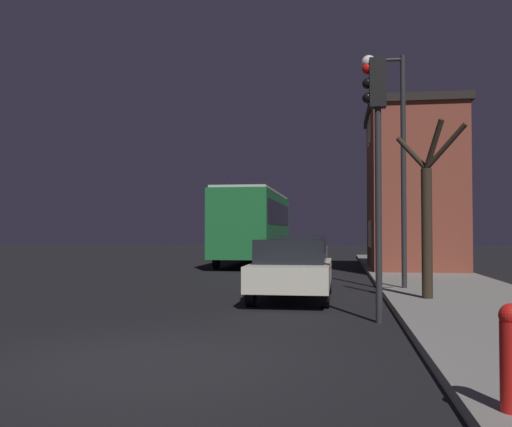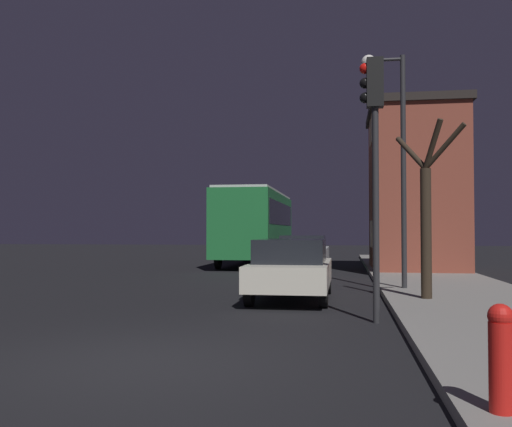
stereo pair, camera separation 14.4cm
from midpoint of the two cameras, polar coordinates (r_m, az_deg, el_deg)
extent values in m
plane|color=black|center=(7.62, -11.30, -14.30)|extent=(120.00, 120.00, 0.00)
cube|color=brown|center=(24.26, 15.25, 2.13)|extent=(3.46, 5.49, 6.27)
cube|color=black|center=(24.70, 15.19, 9.76)|extent=(3.70, 5.73, 0.30)
cube|color=#E5C67F|center=(23.46, 11.21, -2.01)|extent=(0.03, 0.70, 1.10)
cube|color=#E5C67F|center=(24.67, 11.07, -2.00)|extent=(0.03, 0.70, 1.10)
cube|color=#E5C67F|center=(23.82, 11.15, 8.33)|extent=(0.03, 0.70, 1.10)
cube|color=#E5C67F|center=(25.01, 11.01, 7.84)|extent=(0.03, 0.70, 1.10)
cylinder|color=#28282B|center=(15.79, 14.28, 4.14)|extent=(0.14, 0.14, 6.24)
cylinder|color=#28282B|center=(16.33, 12.58, 14.75)|extent=(0.90, 0.09, 0.09)
sphere|color=white|center=(16.29, 10.95, 14.60)|extent=(0.40, 0.40, 0.40)
cylinder|color=#28282B|center=(10.55, 11.77, -0.11)|extent=(0.12, 0.12, 3.91)
cube|color=black|center=(10.89, 11.69, 12.65)|extent=(0.30, 0.24, 0.90)
sphere|color=red|center=(10.95, 10.71, 14.02)|extent=(0.20, 0.20, 0.20)
sphere|color=black|center=(10.88, 10.72, 12.66)|extent=(0.20, 0.20, 0.20)
sphere|color=black|center=(10.81, 10.72, 11.27)|extent=(0.20, 0.20, 0.20)
cylinder|color=#2D2319|center=(13.41, 16.43, -1.90)|extent=(0.24, 0.24, 2.93)
cylinder|color=#2D2319|center=(14.01, 15.04, 5.85)|extent=(0.65, 1.15, 0.95)
cylinder|color=#2D2319|center=(13.30, 18.12, 6.35)|extent=(0.87, 0.73, 0.97)
cylinder|color=#2D2319|center=(13.32, 17.06, 6.62)|extent=(0.42, 0.66, 1.08)
cube|color=#1E6B33|center=(28.17, -0.33, -1.14)|extent=(2.54, 10.30, 2.97)
cube|color=black|center=(28.18, -0.33, -0.06)|extent=(2.56, 9.48, 1.07)
cube|color=#B2B2B2|center=(28.23, -0.33, 1.99)|extent=(2.41, 9.79, 0.12)
cylinder|color=black|center=(31.37, 2.72, -3.92)|extent=(0.18, 0.96, 0.96)
cylinder|color=black|center=(31.69, -1.53, -3.90)|extent=(0.18, 0.96, 0.96)
cylinder|color=black|center=(24.72, 1.20, -4.50)|extent=(0.18, 0.96, 0.96)
cylinder|color=black|center=(25.12, -4.15, -4.45)|extent=(0.18, 0.96, 0.96)
cube|color=beige|center=(13.91, 3.40, -6.02)|extent=(1.81, 4.29, 0.57)
cube|color=black|center=(13.66, 3.32, -3.74)|extent=(1.59, 2.23, 0.55)
cylinder|color=black|center=(15.27, 6.92, -6.70)|extent=(0.18, 0.68, 0.68)
cylinder|color=black|center=(15.40, 0.81, -6.68)|extent=(0.18, 0.68, 0.68)
cylinder|color=black|center=(12.50, 6.60, -7.81)|extent=(0.18, 0.68, 0.68)
cylinder|color=black|center=(12.65, -0.85, -7.75)|extent=(0.18, 0.68, 0.68)
cube|color=#B7BABF|center=(22.05, 4.48, -4.36)|extent=(1.83, 4.12, 0.73)
cube|color=black|center=(21.83, 4.44, -2.81)|extent=(1.61, 2.14, 0.47)
cylinder|color=black|center=(23.37, 6.72, -5.10)|extent=(0.18, 0.59, 0.59)
cylinder|color=black|center=(23.47, 2.68, -5.09)|extent=(0.18, 0.59, 0.59)
cylinder|color=black|center=(20.70, 6.52, -5.53)|extent=(0.18, 0.59, 0.59)
cylinder|color=black|center=(20.81, 1.96, -5.52)|extent=(0.18, 0.59, 0.59)
cylinder|color=red|center=(5.35, 23.53, -13.89)|extent=(0.20, 0.20, 0.75)
sphere|color=red|center=(5.27, 23.47, -9.37)|extent=(0.21, 0.21, 0.21)
camera|label=1|loc=(0.07, -90.25, 0.01)|focal=40.00mm
camera|label=2|loc=(0.07, 89.75, -0.01)|focal=40.00mm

